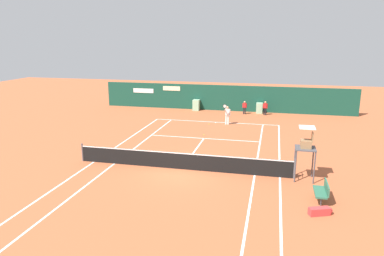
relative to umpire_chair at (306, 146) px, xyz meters
name	(u,v)px	position (x,y,z in m)	size (l,w,h in m)	color
ground_plane	(184,166)	(-6.46, 0.60, -1.80)	(80.00, 80.00, 0.01)	#B25633
tennis_net	(181,160)	(-6.46, 0.02, -1.29)	(12.10, 0.10, 1.07)	#4C4C51
sponsor_back_wall	(225,98)	(-6.47, 16.99, -0.58)	(25.00, 1.02, 2.53)	#144233
umpire_chair	(306,146)	(0.00, 0.00, 0.00)	(1.00, 1.00, 2.77)	#47474C
player_bench	(322,190)	(0.62, -2.42, -1.29)	(0.54, 1.32, 0.88)	#38383D
equipment_bag	(321,211)	(0.45, -3.76, -1.64)	(0.99, 0.60, 0.32)	#DB3838
player_on_baseline	(227,114)	(-5.41, 11.09, -0.87)	(0.56, 0.70, 1.80)	white
ball_kid_right_post	(265,107)	(-2.44, 15.66, -1.04)	(0.44, 0.20, 1.32)	black
ball_kid_left_post	(245,107)	(-4.36, 15.66, -1.07)	(0.42, 0.20, 1.26)	black
tennis_ball_mid_court	(204,135)	(-6.63, 7.22, -1.77)	(0.07, 0.07, 0.07)	#CCE033
tennis_ball_near_service_line	(209,124)	(-6.88, 10.75, -1.77)	(0.07, 0.07, 0.07)	#CCE033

